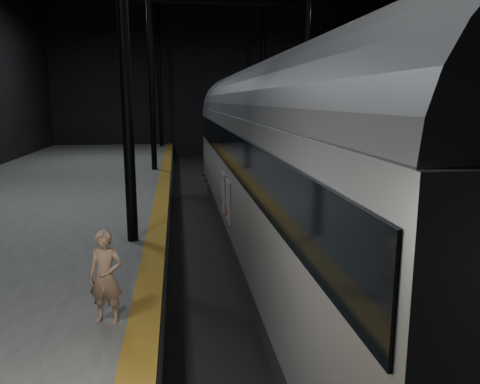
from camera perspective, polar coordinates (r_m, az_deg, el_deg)
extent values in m
plane|color=black|center=(16.11, 2.16, -4.62)|extent=(44.00, 44.00, 0.00)
cube|color=#4F4F4C|center=(16.48, -24.52, -3.48)|extent=(9.00, 43.80, 1.00)
cube|color=#4F4F4C|center=(18.76, 25.38, -1.87)|extent=(9.00, 43.80, 1.00)
cube|color=brown|center=(15.65, -9.63, -1.45)|extent=(0.50, 43.80, 0.01)
cube|color=#3F3328|center=(15.96, -0.39, -4.13)|extent=(0.08, 43.00, 0.14)
cube|color=#3F3328|center=(16.20, 4.68, -3.94)|extent=(0.08, 43.00, 0.14)
cube|color=black|center=(16.10, 2.16, -4.41)|extent=(2.40, 42.00, 0.12)
cylinder|color=black|center=(11.45, -14.04, 18.99)|extent=(0.26, 0.26, 10.00)
cylinder|color=black|center=(13.10, 23.10, 17.41)|extent=(0.26, 0.26, 10.00)
cylinder|color=black|center=(23.36, -10.81, 14.94)|extent=(0.26, 0.26, 10.00)
cylinder|color=black|center=(24.21, 8.10, 14.89)|extent=(0.26, 0.26, 10.00)
cylinder|color=black|center=(35.33, -9.79, 13.62)|extent=(0.26, 0.26, 10.00)
cylinder|color=black|center=(35.90, 2.78, 13.73)|extent=(0.26, 0.26, 10.00)
cube|color=black|center=(29.93, -2.62, 21.97)|extent=(23.60, 0.15, 0.18)
cube|color=gray|center=(12.56, 4.68, 2.64)|extent=(2.87, 19.81, 2.97)
cube|color=black|center=(12.97, 4.55, -5.53)|extent=(2.63, 19.42, 0.84)
cube|color=black|center=(12.48, 4.73, 5.79)|extent=(2.93, 19.52, 0.89)
cylinder|color=slate|center=(12.43, 4.79, 9.43)|extent=(2.82, 19.62, 2.82)
cube|color=black|center=(19.68, 0.28, -0.81)|extent=(1.78, 2.18, 0.35)
cube|color=silver|center=(11.47, -1.48, -1.16)|extent=(0.04, 0.74, 1.04)
cube|color=silver|center=(12.63, -2.07, -0.02)|extent=(0.04, 0.74, 1.04)
cylinder|color=red|center=(11.70, -1.66, -2.16)|extent=(0.03, 0.26, 0.26)
cylinder|color=red|center=(12.85, -2.22, -0.95)|extent=(0.03, 0.26, 0.26)
imported|color=#9D7960|center=(7.51, -16.05, -9.91)|extent=(0.61, 0.47, 1.47)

